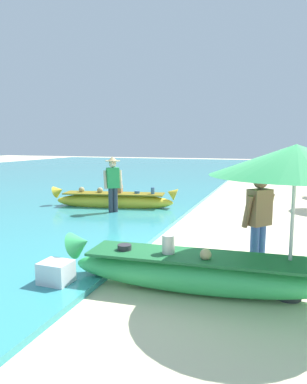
% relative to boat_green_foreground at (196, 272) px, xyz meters
% --- Properties ---
extents(ground_plane, '(80.00, 80.00, 0.00)m').
position_rel_boat_green_foreground_xyz_m(ground_plane, '(0.02, 1.32, -0.31)').
color(ground_plane, beige).
extents(boat_green_foreground, '(4.16, 0.97, 0.84)m').
position_rel_boat_green_foreground_xyz_m(boat_green_foreground, '(0.00, 0.00, 0.00)').
color(boat_green_foreground, '#38B760').
rests_on(boat_green_foreground, ground).
extents(boat_yellow_midground, '(4.17, 1.39, 0.82)m').
position_rel_boat_green_foreground_xyz_m(boat_yellow_midground, '(-3.88, 5.35, -0.00)').
color(boat_yellow_midground, yellow).
rests_on(boat_yellow_midground, ground).
extents(person_vendor_hatted, '(0.56, 0.50, 1.77)m').
position_rel_boat_green_foreground_xyz_m(person_vendor_hatted, '(-3.52, 4.55, 0.71)').
color(person_vendor_hatted, '#333842').
rests_on(person_vendor_hatted, ground).
extents(person_tourist_customer, '(0.51, 0.54, 1.70)m').
position_rel_boat_green_foreground_xyz_m(person_tourist_customer, '(0.82, 0.77, 0.65)').
color(person_tourist_customer, '#3D5BA8').
rests_on(person_tourist_customer, ground).
extents(patio_umbrella_large, '(2.31, 2.31, 2.17)m').
position_rel_boat_green_foreground_xyz_m(patio_umbrella_large, '(1.28, 0.22, 1.63)').
color(patio_umbrella_large, '#B7B7BC').
rests_on(patio_umbrella_large, ground).
extents(cooler_box, '(0.46, 0.39, 0.43)m').
position_rel_boat_green_foreground_xyz_m(cooler_box, '(-2.00, -0.59, -0.10)').
color(cooler_box, silver).
rests_on(cooler_box, ground).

